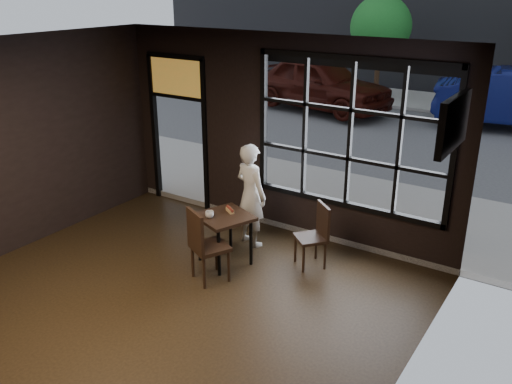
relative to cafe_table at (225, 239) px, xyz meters
The scene contains 15 objects.
floor 2.06m from the cafe_table, 89.28° to the right, with size 6.00×7.00×0.02m, color black.
ceiling 3.47m from the cafe_table, 89.28° to the right, with size 6.00×7.00×0.02m, color black.
wall_right 3.84m from the cafe_table, 33.71° to the right, with size 0.04×7.00×3.20m, color black.
window_frame 2.39m from the cafe_table, 50.40° to the left, with size 3.06×0.12×2.28m, color black.
stained_transom 3.22m from the cafe_table, 144.47° to the left, with size 1.20×0.06×0.70m, color orange.
street_asphalt 21.99m from the cafe_table, 89.93° to the left, with size 60.00×41.00×0.04m, color #545456.
cafe_table is the anchor object (origin of this frame).
chair_near 0.54m from the cafe_table, 76.80° to the right, with size 0.46×0.46×1.07m, color black.
chair_window 1.25m from the cafe_table, 28.95° to the left, with size 0.41×0.41×0.94m, color black.
man 0.86m from the cafe_table, 92.70° to the left, with size 0.60×0.39×1.64m, color silver.
hotdog 0.43m from the cafe_table, 92.01° to the left, with size 0.20×0.08×0.06m, color tan, non-canonical shape.
cup 0.48m from the cafe_table, 126.03° to the right, with size 0.12×0.12×0.10m, color silver.
tv 3.63m from the cafe_table, ahead, with size 0.12×1.02×0.60m, color black.
maroon_car 10.34m from the cafe_table, 109.29° to the left, with size 1.90×4.72×1.61m, color black.
tree_left 12.99m from the cafe_table, 101.76° to the left, with size 2.06×2.06×3.51m.
Camera 1 is at (4.25, -3.70, 3.89)m, focal length 38.00 mm.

